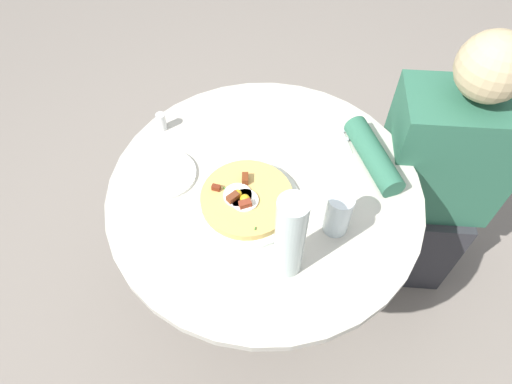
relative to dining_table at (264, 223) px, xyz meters
name	(u,v)px	position (x,y,z in m)	size (l,w,h in m)	color
ground_plane	(262,297)	(0.00, 0.00, -0.58)	(6.00, 6.00, 0.00)	gray
dining_table	(264,223)	(0.00, 0.00, 0.00)	(0.89, 0.89, 0.76)	beige
person_seated	(429,189)	(-0.56, -0.23, -0.07)	(0.53, 0.38, 1.14)	#2D2D33
pizza_plate	(247,202)	(0.05, 0.05, 0.19)	(0.29, 0.29, 0.01)	silver
breakfast_pizza	(246,198)	(0.05, 0.05, 0.21)	(0.25, 0.25, 0.05)	#D8AE5D
bread_plate	(166,174)	(0.29, -0.03, 0.19)	(0.18, 0.18, 0.01)	white
napkin	(318,140)	(-0.15, -0.20, 0.18)	(0.17, 0.14, 0.00)	white
fork	(317,135)	(-0.15, -0.21, 0.19)	(0.18, 0.01, 0.01)	silver
knife	(320,144)	(-0.16, -0.18, 0.19)	(0.18, 0.01, 0.01)	silver
water_glass	(338,213)	(-0.19, 0.11, 0.25)	(0.07, 0.07, 0.13)	silver
water_bottle	(290,237)	(-0.07, 0.23, 0.32)	(0.07, 0.07, 0.28)	silver
salt_shaker	(162,122)	(0.33, -0.21, 0.21)	(0.03, 0.03, 0.06)	white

